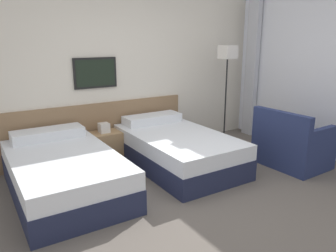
% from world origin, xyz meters
% --- Properties ---
extents(ground_plane, '(16.00, 16.00, 0.00)m').
position_xyz_m(ground_plane, '(0.00, 0.00, 0.00)').
color(ground_plane, '#5B544C').
extents(wall_headboard, '(10.00, 0.10, 2.70)m').
position_xyz_m(wall_headboard, '(-0.03, 2.19, 1.30)').
color(wall_headboard, beige).
rests_on(wall_headboard, ground_plane).
extents(bed_near_door, '(1.13, 1.91, 0.61)m').
position_xyz_m(bed_near_door, '(-1.32, 1.19, 0.25)').
color(bed_near_door, '#1E233D').
rests_on(bed_near_door, ground_plane).
extents(bed_near_window, '(1.13, 1.91, 0.61)m').
position_xyz_m(bed_near_window, '(0.26, 1.19, 0.25)').
color(bed_near_window, '#1E233D').
rests_on(bed_near_window, ground_plane).
extents(nightstand, '(0.49, 0.35, 0.57)m').
position_xyz_m(nightstand, '(-0.53, 1.91, 0.23)').
color(nightstand, '#9E7A51').
rests_on(nightstand, ground_plane).
extents(floor_lamp, '(0.24, 0.24, 1.65)m').
position_xyz_m(floor_lamp, '(1.53, 1.61, 1.38)').
color(floor_lamp, black).
rests_on(floor_lamp, ground_plane).
extents(armchair, '(0.74, 0.92, 0.82)m').
position_xyz_m(armchair, '(1.64, 0.33, 0.28)').
color(armchair, navy).
rests_on(armchair, ground_plane).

